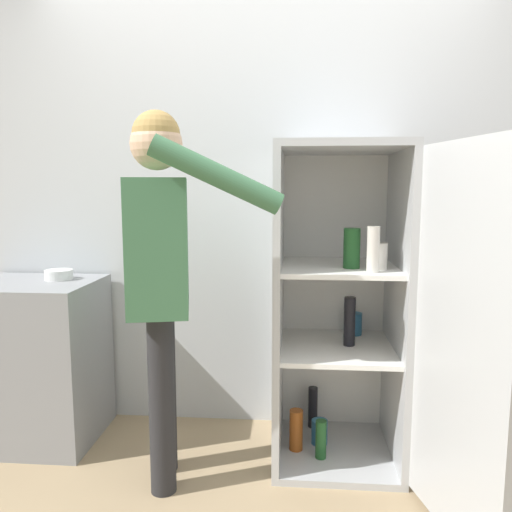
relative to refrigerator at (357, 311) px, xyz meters
name	(u,v)px	position (x,y,z in m)	size (l,w,h in m)	color
wall_back	(266,207)	(-0.48, 0.46, 0.49)	(7.00, 0.06, 2.55)	silver
refrigerator	(357,311)	(0.00, 0.00, 0.00)	(0.83, 1.26, 1.59)	#B7BABC
person	(161,254)	(-0.91, -0.22, 0.30)	(0.75, 0.59, 1.72)	#262628
counter	(34,361)	(-1.73, 0.13, -0.35)	(0.69, 0.56, 0.88)	gray
bowl	(59,275)	(-1.61, 0.21, 0.12)	(0.15, 0.15, 0.05)	white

